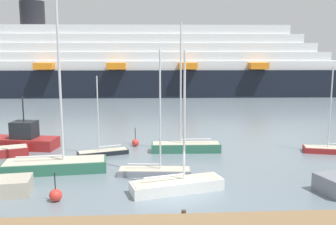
# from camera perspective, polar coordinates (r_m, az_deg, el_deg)

# --- Properties ---
(ground_plane) EXTENTS (600.00, 600.00, 0.00)m
(ground_plane) POSITION_cam_1_polar(r_m,az_deg,el_deg) (22.74, 1.57, -12.70)
(ground_plane) COLOR slate
(sailboat_0) EXTENTS (5.12, 1.71, 8.62)m
(sailboat_0) POSITION_cam_1_polar(r_m,az_deg,el_deg) (26.56, -2.01, -8.53)
(sailboat_0) COLOR gray
(sailboat_0) RESTS_ON ground_plane
(sailboat_1) EXTENTS (4.80, 2.41, 7.31)m
(sailboat_1) POSITION_cam_1_polar(r_m,az_deg,el_deg) (34.96, 23.45, -5.03)
(sailboat_1) COLOR maroon
(sailboat_1) RESTS_ON ground_plane
(sailboat_2) EXTENTS (5.90, 1.59, 10.80)m
(sailboat_2) POSITION_cam_1_polar(r_m,az_deg,el_deg) (32.47, 2.69, -4.95)
(sailboat_2) COLOR #2D6B51
(sailboat_2) RESTS_ON ground_plane
(sailboat_3) EXTENTS (7.33, 2.87, 13.06)m
(sailboat_3) POSITION_cam_1_polar(r_m,az_deg,el_deg) (28.35, -16.57, -7.33)
(sailboat_3) COLOR #2D6B51
(sailboat_3) RESTS_ON ground_plane
(sailboat_4) EXTENTS (4.25, 2.27, 6.54)m
(sailboat_4) POSITION_cam_1_polar(r_m,az_deg,el_deg) (31.93, -9.76, -5.77)
(sailboat_4) COLOR black
(sailboat_4) RESTS_ON ground_plane
(sailboat_6) EXTENTS (5.89, 2.97, 8.52)m
(sailboat_6) POSITION_cam_1_polar(r_m,az_deg,el_deg) (23.55, 1.37, -10.69)
(sailboat_6) COLOR white
(sailboat_6) RESTS_ON ground_plane
(fishing_boat_1) EXTENTS (6.48, 3.24, 4.59)m
(fishing_boat_1) POSITION_cam_1_polar(r_m,az_deg,el_deg) (35.84, -21.02, -3.78)
(fishing_boat_1) COLOR maroon
(fishing_boat_1) RESTS_ON ground_plane
(channel_buoy_0) EXTENTS (0.64, 0.64, 1.70)m
(channel_buoy_0) POSITION_cam_1_polar(r_m,az_deg,el_deg) (34.48, -4.93, -4.51)
(channel_buoy_0) COLOR red
(channel_buoy_0) RESTS_ON ground_plane
(channel_buoy_1) EXTENTS (0.73, 0.73, 1.68)m
(channel_buoy_1) POSITION_cam_1_polar(r_m,az_deg,el_deg) (23.04, -16.54, -11.81)
(channel_buoy_1) COLOR red
(channel_buoy_1) RESTS_ON ground_plane
(cruise_ship) EXTENTS (92.07, 16.23, 17.90)m
(cruise_ship) POSITION_cam_1_polar(r_m,az_deg,el_deg) (75.74, -7.34, 7.06)
(cruise_ship) COLOR black
(cruise_ship) RESTS_ON ground_plane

